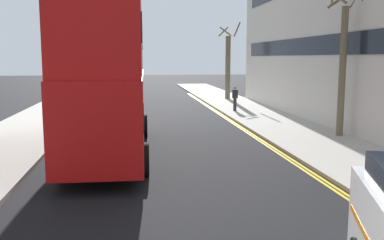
% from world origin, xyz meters
% --- Properties ---
extents(sidewalk_right, '(4.00, 80.00, 0.14)m').
position_xyz_m(sidewalk_right, '(6.50, 16.00, 0.07)').
color(sidewalk_right, '#ADA89E').
rests_on(sidewalk_right, ground).
extents(kerb_line_outer, '(0.10, 56.00, 0.01)m').
position_xyz_m(kerb_line_outer, '(4.40, 14.00, 0.00)').
color(kerb_line_outer, yellow).
rests_on(kerb_line_outer, ground).
extents(kerb_line_inner, '(0.10, 56.00, 0.01)m').
position_xyz_m(kerb_line_inner, '(4.24, 14.00, 0.00)').
color(kerb_line_inner, yellow).
rests_on(kerb_line_inner, ground).
extents(double_decker_bus_away, '(2.99, 10.86, 5.64)m').
position_xyz_m(double_decker_bus_away, '(-2.08, 14.93, 3.03)').
color(double_decker_bus_away, '#B20F0F').
rests_on(double_decker_bus_away, ground).
extents(pedestrian_far, '(0.34, 0.22, 1.62)m').
position_xyz_m(pedestrian_far, '(5.42, 26.18, 0.99)').
color(pedestrian_far, '#2D2D38').
rests_on(pedestrian_far, sidewalk_right).
extents(street_tree_near, '(1.71, 1.62, 6.38)m').
position_xyz_m(street_tree_near, '(6.77, 34.57, 2.97)').
color(street_tree_near, '#6B6047').
rests_on(street_tree_near, sidewalk_right).
extents(street_tree_mid, '(1.82, 1.80, 6.73)m').
position_xyz_m(street_tree_mid, '(7.98, 16.64, 3.55)').
color(street_tree_mid, '#6B6047').
rests_on(street_tree_mid, sidewalk_right).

